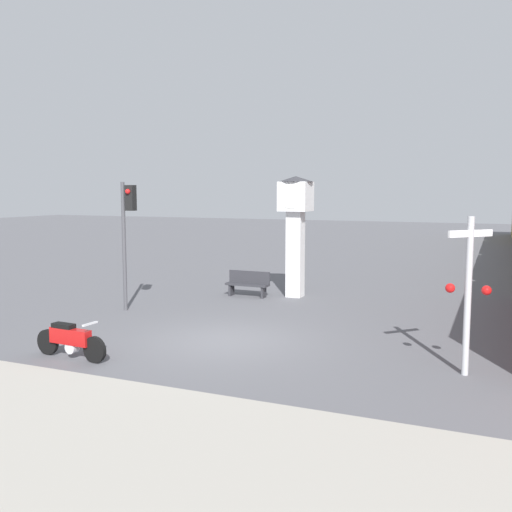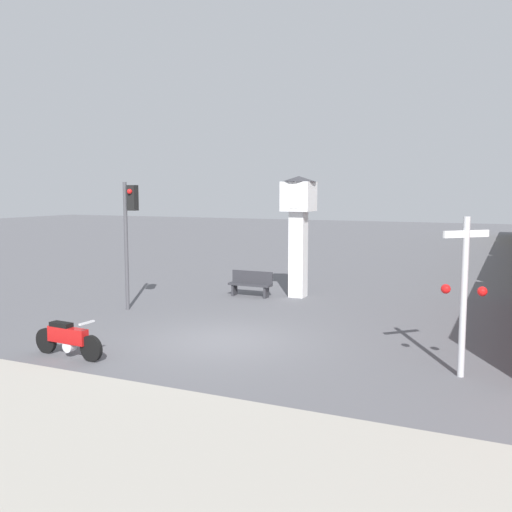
{
  "view_description": "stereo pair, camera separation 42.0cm",
  "coord_description": "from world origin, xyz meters",
  "px_view_note": "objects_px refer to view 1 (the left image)",
  "views": [
    {
      "loc": [
        6.35,
        -12.8,
        3.81
      ],
      "look_at": [
        -0.13,
        2.34,
        1.94
      ],
      "focal_mm": 40.0,
      "sensor_mm": 36.0,
      "label": 1
    },
    {
      "loc": [
        6.73,
        -12.63,
        3.81
      ],
      "look_at": [
        -0.13,
        2.34,
        1.94
      ],
      "focal_mm": 40.0,
      "sensor_mm": 36.0,
      "label": 2
    }
  ],
  "objects_px": {
    "clock_tower": "(296,217)",
    "railroad_crossing_signal": "(468,289)",
    "bench": "(248,283)",
    "motorcycle": "(70,340)",
    "traffic_light": "(127,223)"
  },
  "relations": [
    {
      "from": "clock_tower",
      "to": "railroad_crossing_signal",
      "type": "bearing_deg",
      "value": -48.58
    },
    {
      "from": "railroad_crossing_signal",
      "to": "bench",
      "type": "bearing_deg",
      "value": 140.65
    },
    {
      "from": "motorcycle",
      "to": "traffic_light",
      "type": "xyz_separation_m",
      "value": [
        -1.93,
        4.94,
        2.4
      ]
    },
    {
      "from": "clock_tower",
      "to": "bench",
      "type": "relative_size",
      "value": 2.72
    },
    {
      "from": "railroad_crossing_signal",
      "to": "clock_tower",
      "type": "bearing_deg",
      "value": 131.42
    },
    {
      "from": "clock_tower",
      "to": "bench",
      "type": "xyz_separation_m",
      "value": [
        -1.58,
        -0.65,
        -2.41
      ]
    },
    {
      "from": "motorcycle",
      "to": "clock_tower",
      "type": "distance_m",
      "value": 9.91
    },
    {
      "from": "motorcycle",
      "to": "clock_tower",
      "type": "bearing_deg",
      "value": 80.79
    },
    {
      "from": "motorcycle",
      "to": "bench",
      "type": "xyz_separation_m",
      "value": [
        0.58,
        8.7,
        0.06
      ]
    },
    {
      "from": "railroad_crossing_signal",
      "to": "bench",
      "type": "relative_size",
      "value": 2.07
    },
    {
      "from": "traffic_light",
      "to": "clock_tower",
      "type": "bearing_deg",
      "value": 47.17
    },
    {
      "from": "bench",
      "to": "railroad_crossing_signal",
      "type": "bearing_deg",
      "value": -39.35
    },
    {
      "from": "clock_tower",
      "to": "motorcycle",
      "type": "bearing_deg",
      "value": -103.03
    },
    {
      "from": "motorcycle",
      "to": "traffic_light",
      "type": "bearing_deg",
      "value": 115.11
    },
    {
      "from": "traffic_light",
      "to": "bench",
      "type": "distance_m",
      "value": 5.09
    }
  ]
}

